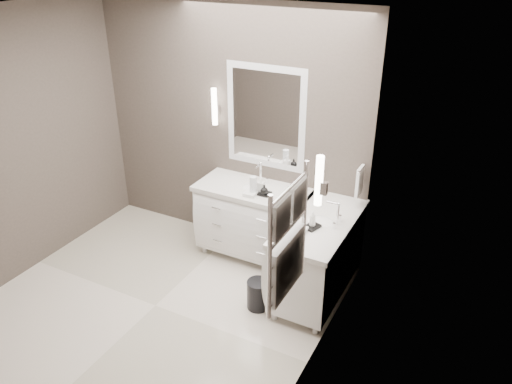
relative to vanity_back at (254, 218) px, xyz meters
The scene contains 20 objects.
floor 1.39m from the vanity_back, 110.17° to the right, with size 3.20×3.00×0.01m, color silver.
ceiling 2.57m from the vanity_back, 110.17° to the right, with size 3.20×3.00×0.01m, color white.
wall_back 1.01m from the vanity_back, 148.11° to the left, with size 3.20×0.01×2.70m, color #4A413B.
wall_left 2.54m from the vanity_back, 149.20° to the right, with size 0.01×3.00×2.70m, color #4A413B.
wall_right 1.89m from the vanity_back, 46.69° to the right, with size 0.01×3.00×2.70m, color #4A413B.
vanity_back is the anchor object (origin of this frame).
vanity_right 0.93m from the vanity_back, 20.38° to the right, with size 0.59×1.24×0.97m.
mirror_back 1.10m from the vanity_back, 90.00° to the left, with size 0.90×0.02×1.10m.
mirror_right 1.62m from the vanity_back, 20.48° to the right, with size 0.02×0.90×1.10m.
sconce_back 1.27m from the vanity_back, 160.98° to the left, with size 0.06×0.06×0.40m.
sconce_right 1.84m from the vanity_back, 43.07° to the right, with size 0.06×0.06×0.40m.
towel_bar_corner 1.26m from the vanity_back, ahead, with size 0.03×0.22×0.30m.
towel_ladder 2.16m from the vanity_back, 55.90° to the right, with size 0.06×0.58×0.90m.
waste_bin 0.96m from the vanity_back, 59.95° to the right, with size 0.21×0.21×0.30m, color black.
amenity_tray_back 0.42m from the vanity_back, 30.05° to the right, with size 0.16×0.12×0.02m, color black.
amenity_tray_right 1.05m from the vanity_back, 29.33° to the right, with size 0.11×0.15×0.02m, color black.
water_bottle 0.49m from the vanity_back, 64.60° to the right, with size 0.07×0.07×0.21m, color silver.
soap_bottle_a 0.48m from the vanity_back, 29.10° to the right, with size 0.07×0.07×0.15m, color white.
soap_bottle_b 0.49m from the vanity_back, 32.95° to the right, with size 0.08×0.08×0.10m, color black.
soap_bottle_c 1.08m from the vanity_back, 29.33° to the right, with size 0.06×0.06×0.15m, color white.
Camera 1 is at (2.65, -2.96, 3.21)m, focal length 35.00 mm.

